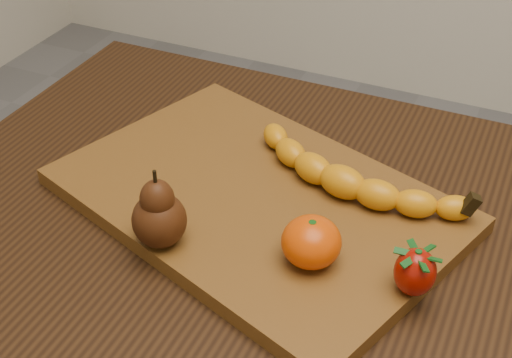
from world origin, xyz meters
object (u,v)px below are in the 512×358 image
at_px(table, 317,312).
at_px(pear, 158,208).
at_px(mandarin, 311,242).
at_px(cutting_board, 256,200).

xyz_separation_m(table, pear, (-0.15, -0.08, 0.16)).
bearing_deg(pear, mandarin, 13.03).
distance_m(pear, mandarin, 0.16).
bearing_deg(pear, table, 27.36).
distance_m(cutting_board, mandarin, 0.13).
xyz_separation_m(table, mandarin, (0.00, -0.04, 0.14)).
height_order(pear, mandarin, pear).
relative_size(pear, mandarin, 1.47).
bearing_deg(cutting_board, table, -2.82).
distance_m(table, mandarin, 0.15).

